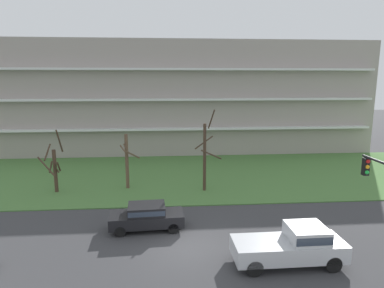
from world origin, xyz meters
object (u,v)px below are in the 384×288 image
(tree_center, at_px, (205,155))
(sedan_black_center_left, at_px, (147,216))
(tree_far_left, at_px, (54,167))
(tree_left, at_px, (127,161))
(pickup_silver_center_right, at_px, (293,245))

(tree_center, relative_size, sedan_black_center_left, 1.49)
(tree_far_left, bearing_deg, tree_center, -2.44)
(tree_left, xyz_separation_m, sedan_black_center_left, (1.98, -7.84, -1.55))
(tree_far_left, relative_size, tree_left, 1.12)
(tree_far_left, distance_m, sedan_black_center_left, 10.64)
(pickup_silver_center_right, bearing_deg, tree_left, 126.36)
(tree_far_left, relative_size, pickup_silver_center_right, 0.96)
(tree_far_left, height_order, sedan_black_center_left, tree_far_left)
(tree_left, bearing_deg, pickup_silver_center_right, -52.94)
(tree_center, bearing_deg, tree_far_left, 177.56)
(tree_center, height_order, sedan_black_center_left, tree_center)
(tree_left, distance_m, pickup_silver_center_right, 15.53)
(tree_center, bearing_deg, pickup_silver_center_right, -75.17)
(tree_far_left, height_order, tree_center, tree_center)
(sedan_black_center_left, bearing_deg, tree_center, -125.80)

